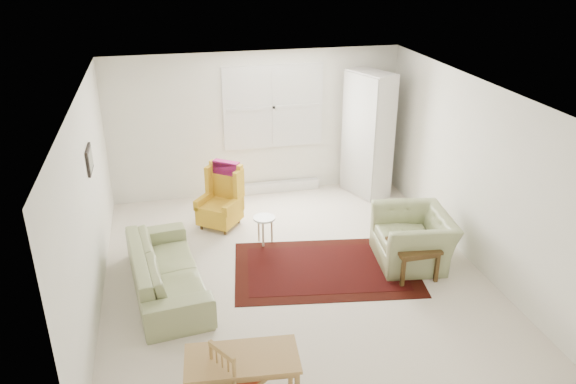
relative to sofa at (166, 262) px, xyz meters
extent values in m
cube|color=beige|center=(1.68, 0.08, -0.42)|extent=(5.00, 5.50, 0.01)
cube|color=white|center=(1.68, 0.08, 2.08)|extent=(5.00, 5.50, 0.01)
cube|color=white|center=(1.68, 2.83, 0.83)|extent=(5.00, 0.04, 2.50)
cube|color=white|center=(1.68, -2.67, 0.83)|extent=(5.00, 0.04, 2.50)
cube|color=white|center=(-0.82, 0.08, 0.83)|extent=(0.04, 5.50, 2.50)
cube|color=white|center=(4.18, 0.08, 0.83)|extent=(0.04, 5.50, 2.50)
cube|color=white|center=(1.98, 2.81, 1.13)|extent=(1.72, 0.06, 1.42)
cube|color=white|center=(1.98, 2.81, 1.13)|extent=(1.60, 0.02, 1.30)
cube|color=silver|center=(1.98, 2.75, -0.33)|extent=(1.60, 0.12, 0.18)
cube|color=black|center=(-0.80, 0.58, 1.23)|extent=(0.03, 0.42, 0.32)
cube|color=tan|center=(-0.79, 0.58, 1.23)|extent=(0.01, 0.34, 0.24)
imported|color=#8B9563|center=(0.00, 0.00, 0.00)|extent=(1.07, 2.17, 0.84)
imported|color=#8B9563|center=(3.37, -0.02, 0.01)|extent=(1.09, 1.21, 0.86)
camera|label=1|loc=(0.14, -6.30, 3.69)|focal=35.00mm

